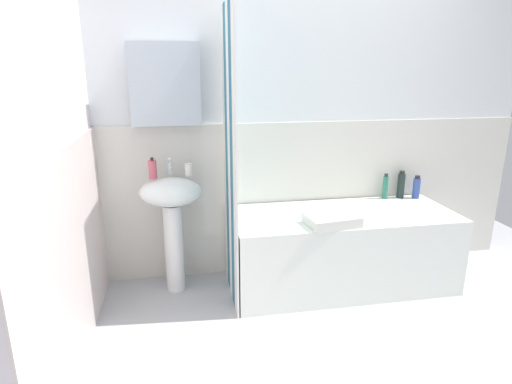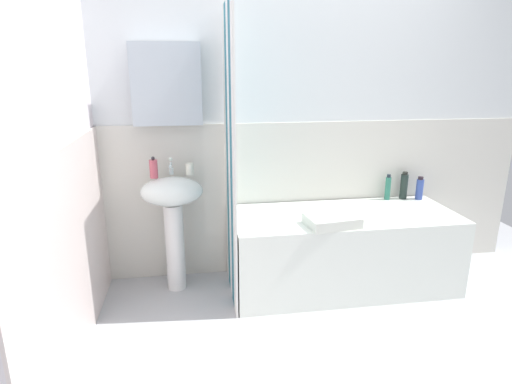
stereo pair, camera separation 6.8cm
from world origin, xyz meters
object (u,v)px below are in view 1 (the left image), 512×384
at_px(soap_dispenser, 153,169).
at_px(towel_folded, 332,220).
at_px(body_wash_bottle, 416,188).
at_px(bathtub, 341,249).
at_px(lotion_bottle, 385,187).
at_px(sink, 172,209).
at_px(conditioner_bottle, 401,185).
at_px(toothbrush_cup, 189,169).

bearing_deg(soap_dispenser, towel_folded, -17.67).
bearing_deg(soap_dispenser, body_wash_bottle, 2.56).
xyz_separation_m(bathtub, lotion_bottle, (0.46, 0.28, 0.38)).
height_order(sink, body_wash_bottle, sink).
bearing_deg(body_wash_bottle, lotion_bottle, 172.68).
relative_size(body_wash_bottle, lotion_bottle, 0.90).
distance_m(sink, bathtub, 1.29).
bearing_deg(conditioner_bottle, soap_dispenser, -176.25).
bearing_deg(bathtub, body_wash_bottle, 19.31).
height_order(toothbrush_cup, bathtub, toothbrush_cup).
xyz_separation_m(soap_dispenser, conditioner_bottle, (1.95, 0.13, -0.24)).
distance_m(soap_dispenser, bathtub, 1.50).
relative_size(sink, conditioner_bottle, 3.83).
height_order(body_wash_bottle, lotion_bottle, lotion_bottle).
xyz_separation_m(toothbrush_cup, towel_folded, (0.93, -0.44, -0.29)).
bearing_deg(toothbrush_cup, sink, -151.44).
xyz_separation_m(sink, toothbrush_cup, (0.13, 0.07, 0.27)).
distance_m(soap_dispenser, lotion_bottle, 1.84).
height_order(soap_dispenser, bathtub, soap_dispenser).
height_order(conditioner_bottle, towel_folded, conditioner_bottle).
distance_m(lotion_bottle, towel_folded, 0.81).
bearing_deg(toothbrush_cup, towel_folded, -25.05).
bearing_deg(towel_folded, soap_dispenser, 162.33).
relative_size(sink, toothbrush_cup, 10.50).
bearing_deg(conditioner_bottle, sink, -175.66).
bearing_deg(lotion_bottle, conditioner_bottle, 1.03).
height_order(bathtub, conditioner_bottle, conditioner_bottle).
relative_size(body_wash_bottle, conditioner_bottle, 0.84).
bearing_deg(bathtub, towel_folded, -128.33).
bearing_deg(conditioner_bottle, toothbrush_cup, -177.73).
bearing_deg(lotion_bottle, soap_dispenser, -176.04).
xyz_separation_m(sink, soap_dispenser, (-0.12, 0.01, 0.30)).
distance_m(body_wash_bottle, conditioner_bottle, 0.13).
distance_m(soap_dispenser, towel_folded, 1.28).
bearing_deg(lotion_bottle, body_wash_bottle, -7.32).
height_order(toothbrush_cup, body_wash_bottle, toothbrush_cup).
distance_m(bathtub, body_wash_bottle, 0.85).
bearing_deg(body_wash_bottle, conditioner_bottle, 163.34).
height_order(body_wash_bottle, towel_folded, body_wash_bottle).
relative_size(soap_dispenser, conditioner_bottle, 0.68).
bearing_deg(bathtub, sink, 173.18).
xyz_separation_m(soap_dispenser, bathtub, (1.35, -0.16, -0.64)).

